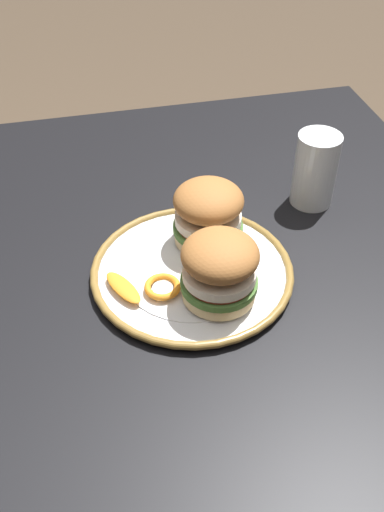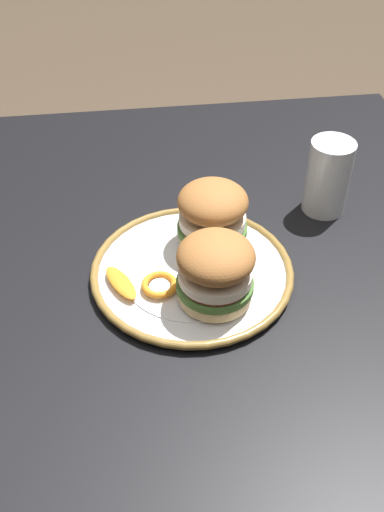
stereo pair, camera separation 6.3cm
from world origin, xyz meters
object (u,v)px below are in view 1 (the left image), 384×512
object	(u,v)px
dining_table	(210,345)
dinner_plate	(192,271)
sandwich_half_left	(208,213)
sandwich_half_right	(220,269)
drinking_glass	(314,174)

from	to	relation	value
dining_table	dinner_plate	xyz separation A→B (m)	(0.06, 0.01, 0.10)
dinner_plate	sandwich_half_left	xyz separation A→B (m)	(0.06, -0.04, 0.06)
dinner_plate	sandwich_half_right	size ratio (longest dim) A/B	2.80
sandwich_half_left	dining_table	bearing A→B (deg)	168.37
dinner_plate	sandwich_half_left	size ratio (longest dim) A/B	2.56
dinner_plate	dining_table	bearing A→B (deg)	-167.56
sandwich_half_left	sandwich_half_right	world-z (taller)	same
dining_table	dinner_plate	world-z (taller)	dinner_plate
sandwich_half_left	sandwich_half_right	size ratio (longest dim) A/B	1.09
dinner_plate	drinking_glass	xyz separation A→B (m)	(0.14, -0.24, 0.05)
dining_table	dinner_plate	bearing A→B (deg)	12.44
drinking_glass	sandwich_half_right	bearing A→B (deg)	132.84
dinner_plate	sandwich_half_right	distance (m)	0.09
dining_table	sandwich_half_left	bearing A→B (deg)	-11.63
sandwich_half_right	dinner_plate	bearing A→B (deg)	19.80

